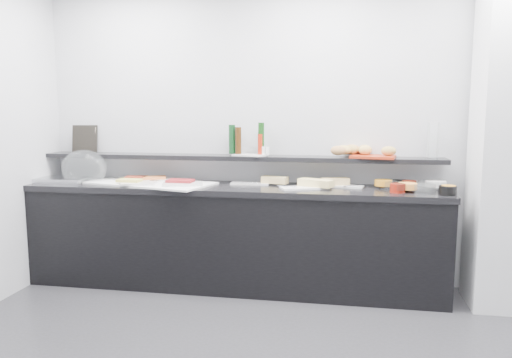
% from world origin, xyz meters
% --- Properties ---
extents(back_wall, '(5.00, 0.02, 2.70)m').
position_xyz_m(back_wall, '(0.00, 2.00, 1.35)').
color(back_wall, '#B7B9BE').
rests_on(back_wall, ground).
extents(column, '(0.50, 0.50, 2.70)m').
position_xyz_m(column, '(1.50, 1.65, 1.35)').
color(column, silver).
rests_on(column, ground).
extents(buffet_cabinet, '(3.60, 0.60, 0.85)m').
position_xyz_m(buffet_cabinet, '(-0.70, 1.70, 0.42)').
color(buffet_cabinet, black).
rests_on(buffet_cabinet, ground).
extents(counter_top, '(3.62, 0.62, 0.05)m').
position_xyz_m(counter_top, '(-0.70, 1.70, 0.88)').
color(counter_top, black).
rests_on(counter_top, buffet_cabinet).
extents(wall_shelf, '(3.60, 0.25, 0.04)m').
position_xyz_m(wall_shelf, '(-0.70, 1.88, 1.13)').
color(wall_shelf, black).
rests_on(wall_shelf, back_wall).
extents(cloche_base, '(0.45, 0.30, 0.04)m').
position_xyz_m(cloche_base, '(-2.28, 1.66, 0.92)').
color(cloche_base, '#AEB1B5').
rests_on(cloche_base, counter_top).
extents(cloche_dome, '(0.45, 0.34, 0.34)m').
position_xyz_m(cloche_dome, '(-2.09, 1.70, 1.03)').
color(cloche_dome, silver).
rests_on(cloche_dome, cloche_base).
extents(linen_runner, '(1.21, 0.80, 0.01)m').
position_xyz_m(linen_runner, '(-1.45, 1.69, 0.91)').
color(linen_runner, white).
rests_on(linen_runner, counter_top).
extents(platter_meat_a, '(0.26, 0.18, 0.01)m').
position_xyz_m(platter_meat_a, '(-1.60, 1.81, 0.92)').
color(platter_meat_a, white).
rests_on(platter_meat_a, linen_runner).
extents(food_meat_a, '(0.20, 0.15, 0.02)m').
position_xyz_m(food_meat_a, '(-1.63, 1.79, 0.94)').
color(food_meat_a, maroon).
rests_on(food_meat_a, platter_meat_a).
extents(platter_salmon, '(0.30, 0.23, 0.01)m').
position_xyz_m(platter_salmon, '(-1.33, 1.84, 0.92)').
color(platter_salmon, white).
rests_on(platter_salmon, linen_runner).
extents(food_salmon, '(0.24, 0.19, 0.02)m').
position_xyz_m(food_salmon, '(-1.45, 1.80, 0.94)').
color(food_salmon, orange).
rests_on(food_salmon, platter_salmon).
extents(platter_cheese, '(0.34, 0.26, 0.01)m').
position_xyz_m(platter_cheese, '(-1.51, 1.56, 0.92)').
color(platter_cheese, silver).
rests_on(platter_cheese, linen_runner).
extents(food_cheese, '(0.20, 0.13, 0.02)m').
position_xyz_m(food_cheese, '(-1.60, 1.59, 0.94)').
color(food_cheese, '#EEDD5C').
rests_on(food_cheese, platter_cheese).
extents(platter_meat_b, '(0.39, 0.31, 0.01)m').
position_xyz_m(platter_meat_b, '(-1.12, 1.59, 0.92)').
color(platter_meat_b, silver).
rests_on(platter_meat_b, linen_runner).
extents(food_meat_b, '(0.23, 0.15, 0.02)m').
position_xyz_m(food_meat_b, '(-1.15, 1.64, 0.94)').
color(food_meat_b, maroon).
rests_on(food_meat_b, platter_meat_b).
extents(sandwich_plate_left, '(0.34, 0.15, 0.01)m').
position_xyz_m(sandwich_plate_left, '(-0.57, 1.82, 0.91)').
color(sandwich_plate_left, white).
rests_on(sandwich_plate_left, counter_top).
extents(sandwich_food_left, '(0.24, 0.14, 0.06)m').
position_xyz_m(sandwich_food_left, '(-0.35, 1.82, 0.94)').
color(sandwich_food_left, '#E6C378').
rests_on(sandwich_food_left, sandwich_plate_left).
extents(tongs_left, '(0.16, 0.02, 0.01)m').
position_xyz_m(tongs_left, '(-0.57, 1.76, 0.92)').
color(tongs_left, '#AEB2B5').
rests_on(tongs_left, sandwich_plate_left).
extents(sandwich_plate_mid, '(0.43, 0.31, 0.01)m').
position_xyz_m(sandwich_plate_mid, '(-0.08, 1.65, 0.91)').
color(sandwich_plate_mid, white).
rests_on(sandwich_plate_mid, counter_top).
extents(sandwich_food_mid, '(0.31, 0.22, 0.06)m').
position_xyz_m(sandwich_food_mid, '(0.02, 1.70, 0.94)').
color(sandwich_food_mid, '#E9D17A').
rests_on(sandwich_food_mid, sandwich_plate_mid).
extents(tongs_mid, '(0.16, 0.03, 0.01)m').
position_xyz_m(tongs_mid, '(-0.22, 1.64, 0.92)').
color(tongs_mid, silver).
rests_on(tongs_mid, sandwich_plate_mid).
extents(sandwich_plate_right, '(0.34, 0.20, 0.01)m').
position_xyz_m(sandwich_plate_right, '(0.25, 1.80, 0.91)').
color(sandwich_plate_right, silver).
rests_on(sandwich_plate_right, counter_top).
extents(sandwich_food_right, '(0.25, 0.18, 0.06)m').
position_xyz_m(sandwich_food_right, '(0.18, 1.81, 0.94)').
color(sandwich_food_right, '#DBB872').
rests_on(sandwich_food_right, sandwich_plate_right).
extents(tongs_right, '(0.14, 0.09, 0.01)m').
position_xyz_m(tongs_right, '(0.32, 1.76, 0.92)').
color(tongs_right, silver).
rests_on(tongs_right, sandwich_plate_right).
extents(bowl_glass_fruit, '(0.23, 0.23, 0.07)m').
position_xyz_m(bowl_glass_fruit, '(0.63, 1.79, 0.94)').
color(bowl_glass_fruit, white).
rests_on(bowl_glass_fruit, counter_top).
extents(fill_glass_fruit, '(0.18, 0.18, 0.05)m').
position_xyz_m(fill_glass_fruit, '(0.58, 1.78, 0.95)').
color(fill_glass_fruit, orange).
rests_on(fill_glass_fruit, bowl_glass_fruit).
extents(bowl_black_jam, '(0.16, 0.16, 0.07)m').
position_xyz_m(bowl_black_jam, '(0.72, 1.81, 0.94)').
color(bowl_black_jam, black).
rests_on(bowl_black_jam, counter_top).
extents(fill_black_jam, '(0.15, 0.15, 0.05)m').
position_xyz_m(fill_black_jam, '(0.79, 1.78, 0.95)').
color(fill_black_jam, '#50150B').
rests_on(fill_black_jam, bowl_black_jam).
extents(bowl_glass_cream, '(0.20, 0.20, 0.07)m').
position_xyz_m(bowl_glass_cream, '(0.94, 1.77, 0.94)').
color(bowl_glass_cream, white).
rests_on(bowl_glass_cream, counter_top).
extents(fill_glass_cream, '(0.21, 0.21, 0.05)m').
position_xyz_m(fill_glass_cream, '(1.00, 1.81, 0.95)').
color(fill_glass_cream, white).
rests_on(fill_glass_cream, bowl_glass_cream).
extents(bowl_red_jam, '(0.13, 0.13, 0.07)m').
position_xyz_m(bowl_red_jam, '(0.67, 1.58, 0.94)').
color(bowl_red_jam, maroon).
rests_on(bowl_red_jam, counter_top).
extents(fill_red_jam, '(0.12, 0.12, 0.05)m').
position_xyz_m(fill_red_jam, '(0.68, 1.57, 0.95)').
color(fill_red_jam, '#61170D').
rests_on(fill_red_jam, bowl_red_jam).
extents(bowl_glass_salmon, '(0.21, 0.21, 0.07)m').
position_xyz_m(bowl_glass_salmon, '(0.88, 1.58, 0.94)').
color(bowl_glass_salmon, white).
rests_on(bowl_glass_salmon, counter_top).
extents(fill_glass_salmon, '(0.16, 0.16, 0.05)m').
position_xyz_m(fill_glass_salmon, '(0.75, 1.63, 0.95)').
color(fill_glass_salmon, '#FC9A3D').
rests_on(fill_glass_salmon, bowl_glass_salmon).
extents(bowl_black_fruit, '(0.16, 0.16, 0.07)m').
position_xyz_m(bowl_black_fruit, '(1.05, 1.54, 0.94)').
color(bowl_black_fruit, black).
rests_on(bowl_black_fruit, counter_top).
extents(fill_black_fruit, '(0.13, 0.13, 0.05)m').
position_xyz_m(fill_black_fruit, '(1.05, 1.55, 0.95)').
color(fill_black_fruit, orange).
rests_on(fill_black_fruit, bowl_black_fruit).
extents(framed_print, '(0.24, 0.12, 0.26)m').
position_xyz_m(framed_print, '(-2.20, 1.94, 1.28)').
color(framed_print, black).
rests_on(framed_print, wall_shelf).
extents(print_art, '(0.20, 0.12, 0.22)m').
position_xyz_m(print_art, '(-2.20, 1.99, 1.28)').
color(print_art, '#CCA793').
rests_on(print_art, framed_print).
extents(condiment_tray, '(0.33, 0.27, 0.01)m').
position_xyz_m(condiment_tray, '(-0.58, 1.86, 1.16)').
color(condiment_tray, white).
rests_on(condiment_tray, wall_shelf).
extents(bottle_green_a, '(0.07, 0.07, 0.26)m').
position_xyz_m(bottle_green_a, '(-0.75, 1.91, 1.29)').
color(bottle_green_a, '#0E3617').
rests_on(bottle_green_a, condiment_tray).
extents(bottle_brown, '(0.06, 0.06, 0.24)m').
position_xyz_m(bottle_brown, '(-0.69, 1.88, 1.28)').
color(bottle_brown, '#391F0A').
rests_on(bottle_brown, condiment_tray).
extents(bottle_green_b, '(0.07, 0.07, 0.28)m').
position_xyz_m(bottle_green_b, '(-0.49, 1.92, 1.30)').
color(bottle_green_b, '#103C10').
rests_on(bottle_green_b, condiment_tray).
extents(bottle_hot, '(0.05, 0.05, 0.18)m').
position_xyz_m(bottle_hot, '(-0.49, 1.87, 1.25)').
color(bottle_hot, '#A71F0B').
rests_on(bottle_hot, condiment_tray).
extents(shaker_salt, '(0.04, 0.04, 0.07)m').
position_xyz_m(shaker_salt, '(-0.46, 1.88, 1.20)').
color(shaker_salt, silver).
rests_on(shaker_salt, condiment_tray).
extents(shaker_pepper, '(0.03, 0.03, 0.07)m').
position_xyz_m(shaker_pepper, '(-0.42, 1.86, 1.20)').
color(shaker_pepper, white).
rests_on(shaker_pepper, condiment_tray).
extents(bread_tray, '(0.40, 0.31, 0.02)m').
position_xyz_m(bread_tray, '(0.49, 1.85, 1.16)').
color(bread_tray, '#9E2911').
rests_on(bread_tray, wall_shelf).
extents(bread_roll_nw, '(0.13, 0.09, 0.08)m').
position_xyz_m(bread_roll_nw, '(0.31, 1.94, 1.21)').
color(bread_roll_nw, '#BA9547').
rests_on(bread_roll_nw, bread_tray).
extents(bread_roll_n, '(0.15, 0.11, 0.08)m').
position_xyz_m(bread_roll_n, '(0.31, 1.99, 1.21)').
color(bread_roll_n, '#C37D4A').
rests_on(bread_roll_n, bread_tray).
extents(bread_roll_ne, '(0.14, 0.11, 0.08)m').
position_xyz_m(bread_roll_ne, '(0.42, 1.97, 1.21)').
color(bread_roll_ne, '#AD8742').
rests_on(bread_roll_ne, bread_tray).
extents(bread_roll_sw, '(0.13, 0.09, 0.08)m').
position_xyz_m(bread_roll_sw, '(0.20, 1.81, 1.21)').
color(bread_roll_sw, '#B47D44').
rests_on(bread_roll_sw, bread_tray).
extents(bread_roll_se, '(0.14, 0.09, 0.08)m').
position_xyz_m(bread_roll_se, '(0.61, 1.84, 1.21)').
color(bread_roll_se, '#BA9647').
rests_on(bread_roll_se, bread_tray).
extents(bread_roll_midw, '(0.14, 0.09, 0.08)m').
position_xyz_m(bread_roll_midw, '(0.24, 1.88, 1.21)').
color(bread_roll_midw, gold).
rests_on(bread_roll_midw, bread_tray).
extents(bread_roll_mide, '(0.14, 0.12, 0.08)m').
position_xyz_m(bread_roll_mide, '(0.43, 1.90, 1.21)').
color(bread_roll_mide, gold).
rests_on(bread_roll_mide, bread_tray).
extents(carafe, '(0.13, 0.13, 0.30)m').
position_xyz_m(carafe, '(0.98, 1.89, 1.30)').
color(carafe, white).
rests_on(carafe, wall_shelf).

